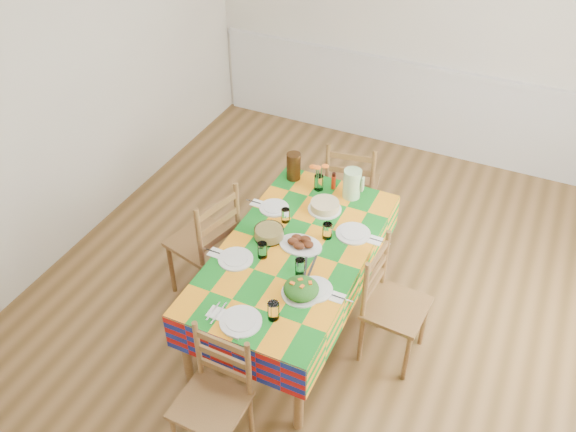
% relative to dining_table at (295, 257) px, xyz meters
% --- Properties ---
extents(room, '(4.58, 5.08, 2.78)m').
position_rel_dining_table_xyz_m(room, '(0.24, 0.17, 0.74)').
color(room, brown).
rests_on(room, ground).
extents(wainscot, '(4.41, 0.06, 0.92)m').
position_rel_dining_table_xyz_m(wainscot, '(0.24, 2.65, -0.12)').
color(wainscot, silver).
rests_on(wainscot, room).
extents(dining_table, '(0.94, 1.75, 0.68)m').
position_rel_dining_table_xyz_m(dining_table, '(0.00, 0.00, 0.00)').
color(dining_table, brown).
rests_on(dining_table, room).
extents(setting_near_head, '(0.41, 0.27, 0.12)m').
position_rel_dining_table_xyz_m(setting_near_head, '(0.03, -0.68, 0.10)').
color(setting_near_head, white).
rests_on(setting_near_head, dining_table).
extents(setting_left_near, '(0.42, 0.25, 0.11)m').
position_rel_dining_table_xyz_m(setting_left_near, '(-0.26, -0.22, 0.10)').
color(setting_left_near, white).
rests_on(setting_left_near, dining_table).
extents(setting_left_far, '(0.39, 0.23, 0.10)m').
position_rel_dining_table_xyz_m(setting_left_far, '(-0.27, 0.30, 0.10)').
color(setting_left_far, white).
rests_on(setting_left_far, dining_table).
extents(setting_right_near, '(0.43, 0.25, 0.11)m').
position_rel_dining_table_xyz_m(setting_right_near, '(0.22, -0.26, 0.10)').
color(setting_right_near, white).
rests_on(setting_right_near, dining_table).
extents(setting_right_far, '(0.45, 0.26, 0.12)m').
position_rel_dining_table_xyz_m(setting_right_far, '(0.25, 0.27, 0.10)').
color(setting_right_far, white).
rests_on(setting_right_far, dining_table).
extents(meat_platter, '(0.30, 0.22, 0.06)m').
position_rel_dining_table_xyz_m(meat_platter, '(0.02, 0.04, 0.10)').
color(meat_platter, white).
rests_on(meat_platter, dining_table).
extents(salad_platter, '(0.25, 0.25, 0.10)m').
position_rel_dining_table_xyz_m(salad_platter, '(0.21, -0.36, 0.11)').
color(salad_platter, white).
rests_on(salad_platter, dining_table).
extents(pasta_bowl, '(0.20, 0.20, 0.07)m').
position_rel_dining_table_xyz_m(pasta_bowl, '(-0.21, 0.03, 0.11)').
color(pasta_bowl, white).
rests_on(pasta_bowl, dining_table).
extents(cake, '(0.24, 0.24, 0.07)m').
position_rel_dining_table_xyz_m(cake, '(0.02, 0.48, 0.11)').
color(cake, white).
rests_on(cake, dining_table).
extents(serving_utensils, '(0.12, 0.27, 0.01)m').
position_rel_dining_table_xyz_m(serving_utensils, '(0.15, -0.11, 0.08)').
color(serving_utensils, black).
rests_on(serving_utensils, dining_table).
extents(flower_vase, '(0.14, 0.12, 0.23)m').
position_rel_dining_table_xyz_m(flower_vase, '(-0.12, 0.69, 0.17)').
color(flower_vase, white).
rests_on(flower_vase, dining_table).
extents(hot_sauce, '(0.03, 0.03, 0.14)m').
position_rel_dining_table_xyz_m(hot_sauce, '(-0.02, 0.75, 0.14)').
color(hot_sauce, red).
rests_on(hot_sauce, dining_table).
extents(green_pitcher, '(0.13, 0.13, 0.23)m').
position_rel_dining_table_xyz_m(green_pitcher, '(0.14, 0.71, 0.19)').
color(green_pitcher, '#A7D596').
rests_on(green_pitcher, dining_table).
extents(tea_pitcher, '(0.11, 0.11, 0.22)m').
position_rel_dining_table_xyz_m(tea_pitcher, '(-0.35, 0.74, 0.18)').
color(tea_pitcher, black).
rests_on(tea_pitcher, dining_table).
extents(name_card, '(0.08, 0.02, 0.02)m').
position_rel_dining_table_xyz_m(name_card, '(-0.01, -0.84, 0.08)').
color(name_card, white).
rests_on(name_card, dining_table).
extents(chair_near, '(0.39, 0.37, 0.87)m').
position_rel_dining_table_xyz_m(chair_near, '(0.00, -1.10, -0.18)').
color(chair_near, brown).
rests_on(chair_near, room).
extents(chair_far, '(0.48, 0.46, 0.94)m').
position_rel_dining_table_xyz_m(chair_far, '(0.01, 1.10, -0.15)').
color(chair_far, brown).
rests_on(chair_far, room).
extents(chair_left, '(0.51, 0.52, 0.99)m').
position_rel_dining_table_xyz_m(chair_left, '(-0.69, -0.01, -0.12)').
color(chair_left, brown).
rests_on(chair_left, room).
extents(chair_right, '(0.40, 0.42, 0.90)m').
position_rel_dining_table_xyz_m(chair_right, '(0.70, 0.00, -0.16)').
color(chair_right, brown).
rests_on(chair_right, room).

